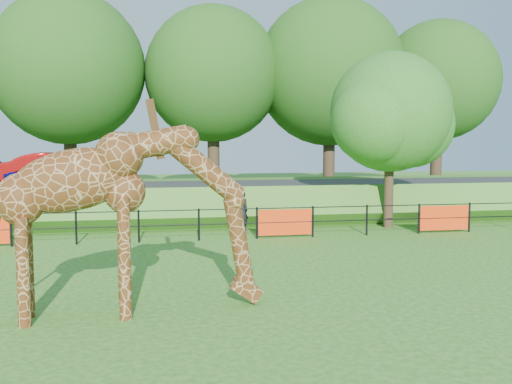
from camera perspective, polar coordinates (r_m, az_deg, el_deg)
ground at (r=11.76m, az=-2.52°, el=-11.70°), size 90.00×90.00×0.00m
giraffe at (r=11.37m, az=-12.32°, el=-2.75°), size 5.29×1.36×3.74m
perimeter_fence at (r=19.42m, az=-5.73°, el=-3.26°), size 28.07×0.10×1.10m
embankment at (r=26.83m, az=-7.02°, el=-0.68°), size 40.00×9.00×1.30m
road at (r=25.27m, az=-6.84°, el=0.57°), size 40.00×5.00×0.12m
car_red at (r=25.97m, az=-19.51°, el=2.15°), size 4.45×1.84×1.43m
visitor at (r=21.25m, az=-1.49°, el=-1.90°), size 0.63×0.49×1.53m
tree_east at (r=22.70m, az=13.47°, el=7.31°), size 5.40×4.71×6.76m
bg_tree_line at (r=33.53m, az=-4.51°, el=11.75°), size 37.30×8.80×11.82m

